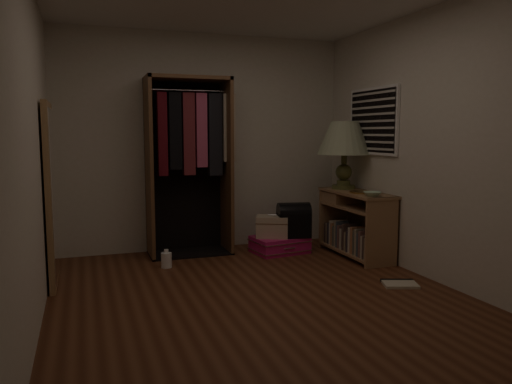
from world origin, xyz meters
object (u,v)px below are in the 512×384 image
black_bag (294,219)px  white_jug (166,260)px  open_wardrobe (191,151)px  pink_suitcase (280,244)px  floor_mirror (51,194)px  table_lamp (344,140)px  train_case (272,226)px  console_bookshelf (354,222)px

black_bag → white_jug: black_bag is taller
black_bag → white_jug: 1.57m
open_wardrobe → pink_suitcase: size_ratio=2.96×
floor_mirror → table_lamp: 3.29m
table_lamp → open_wardrobe: bearing=165.3°
floor_mirror → white_jug: size_ratio=8.65×
train_case → floor_mirror: bearing=-145.2°
floor_mirror → white_jug: bearing=10.8°
console_bookshelf → white_jug: bearing=175.5°
floor_mirror → black_bag: floor_mirror is taller
white_jug → table_lamp: bearing=2.7°
console_bookshelf → pink_suitcase: bearing=152.7°
white_jug → floor_mirror: bearing=-169.2°
train_case → black_bag: 0.27m
pink_suitcase → train_case: train_case is taller
black_bag → table_lamp: size_ratio=0.51×
floor_mirror → train_case: floor_mirror is taller
pink_suitcase → white_jug: size_ratio=3.53×
open_wardrobe → floor_mirror: 1.71m
train_case → pink_suitcase: bearing=26.7°
console_bookshelf → black_bag: (-0.62, 0.33, 0.01)m
open_wardrobe → train_case: (0.89, -0.34, -0.89)m
pink_suitcase → white_jug: 1.40m
train_case → table_lamp: size_ratio=0.56×
floor_mirror → table_lamp: bearing=5.5°
console_bookshelf → train_case: console_bookshelf is taller
floor_mirror → black_bag: bearing=8.0°
console_bookshelf → open_wardrobe: bearing=157.4°
black_bag → console_bookshelf: bearing=-18.1°
console_bookshelf → floor_mirror: size_ratio=0.66×
open_wardrobe → white_jug: bearing=-125.1°
open_wardrobe → console_bookshelf: bearing=-22.6°
pink_suitcase → table_lamp: size_ratio=0.86×
open_wardrobe → black_bag: 1.45m
black_bag → table_lamp: table_lamp is taller
table_lamp → floor_mirror: bearing=-174.5°
table_lamp → white_jug: bearing=-177.3°
train_case → white_jug: (-1.29, -0.23, -0.24)m
open_wardrobe → train_case: 1.30m
open_wardrobe → black_bag: size_ratio=4.96×
console_bookshelf → white_jug: 2.18m
black_bag → pink_suitcase: bearing=164.5°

